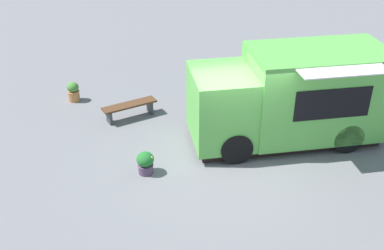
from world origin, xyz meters
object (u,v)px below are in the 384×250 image
(planter_flowering_side, at_px, (145,162))
(plaza_bench, at_px, (130,107))
(food_truck, at_px, (291,99))
(planter_flowering_near, at_px, (73,91))

(planter_flowering_side, relative_size, plaza_bench, 0.35)
(food_truck, xyz_separation_m, planter_flowering_near, (3.85, 5.86, -0.92))
(plaza_bench, bearing_deg, planter_flowering_side, -179.23)
(food_truck, bearing_deg, plaza_bench, 61.83)
(food_truck, relative_size, plaza_bench, 3.11)
(planter_flowering_near, bearing_deg, food_truck, -123.33)
(plaza_bench, bearing_deg, food_truck, -118.17)
(planter_flowering_side, bearing_deg, food_truck, -79.92)
(planter_flowering_near, distance_m, planter_flowering_side, 4.90)
(food_truck, xyz_separation_m, plaza_bench, (2.25, 4.20, -0.90))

